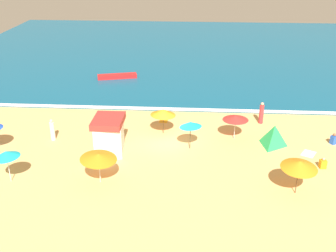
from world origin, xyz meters
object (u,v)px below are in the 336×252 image
beach_umbrella_5 (6,154)px  beachgoer_6 (323,164)px  beach_umbrella_6 (190,124)px  beachgoer_0 (52,130)px  small_boat_0 (117,76)px  beach_umbrella_4 (236,118)px  beachgoer_3 (334,139)px  beach_umbrella_7 (163,112)px  lifeguard_cabana (109,135)px  beachgoer_2 (261,113)px  beachgoer_1 (100,125)px  beach_tent (274,135)px  beach_umbrella_1 (98,157)px  beach_umbrella_2 (299,165)px

beach_umbrella_5 → beachgoer_6: (20.19, 3.02, -1.61)m
beach_umbrella_5 → beach_umbrella_6: 12.41m
beachgoer_0 → small_boat_0: (2.19, 15.21, -0.48)m
beach_umbrella_4 → beachgoer_3: bearing=-3.3°
beach_umbrella_4 → beach_umbrella_7: size_ratio=1.19×
beach_umbrella_7 → beachgoer_0: size_ratio=1.29×
beachgoer_3 → small_boat_0: bearing=142.7°
lifeguard_cabana → beachgoer_2: bearing=26.5°
beach_umbrella_6 → beachgoer_3: size_ratio=2.65×
beachgoer_1 → beachgoer_3: (17.82, -0.50, -0.46)m
beachgoer_0 → beach_umbrella_4: bearing=4.6°
beach_umbrella_7 → beach_tent: (8.41, -1.27, -1.04)m
lifeguard_cabana → beach_umbrella_1: lifeguard_cabana is taller
beach_umbrella_1 → beachgoer_1: (-1.52, 6.87, -0.98)m
beachgoer_1 → beachgoer_6: beachgoer_1 is taller
beach_umbrella_5 → beach_umbrella_6: (11.25, 5.23, 0.00)m
beachgoer_0 → beachgoer_2: (16.31, 4.21, 0.07)m
lifeguard_cabana → beach_tent: size_ratio=0.97×
beachgoer_2 → small_boat_0: size_ratio=0.42×
beachgoer_6 → beach_umbrella_2: bearing=-128.1°
lifeguard_cabana → beachgoer_6: bearing=-5.4°
beach_umbrella_1 → beach_umbrella_5: (-5.67, -0.32, 0.12)m
beachgoer_3 → beach_tent: bearing=-176.8°
beach_tent → beachgoer_1: size_ratio=1.53×
beach_umbrella_5 → beach_umbrella_6: bearing=24.9°
beachgoer_3 → beachgoer_0: bearing=-178.1°
beach_umbrella_1 → beachgoer_6: size_ratio=4.05×
beach_umbrella_7 → beachgoer_1: beach_umbrella_7 is taller
beach_umbrella_1 → beachgoer_3: size_ratio=3.71×
beach_umbrella_4 → small_boat_0: beach_umbrella_4 is taller
beach_umbrella_4 → small_boat_0: (-11.67, 14.08, -1.43)m
beach_umbrella_6 → beachgoer_0: (-10.48, 0.75, -1.13)m
beach_umbrella_7 → small_boat_0: size_ratio=0.50×
beachgoer_2 → beachgoer_3: bearing=-35.6°
beach_umbrella_1 → lifeguard_cabana: bearing=92.6°
beach_umbrella_5 → beachgoer_2: (17.08, 10.20, -1.06)m
beach_umbrella_7 → beachgoer_2: bearing=17.2°
beach_umbrella_4 → beach_umbrella_5: size_ratio=1.17×
small_boat_0 → beachgoer_6: bearing=-46.5°
beach_umbrella_5 → beach_umbrella_7: bearing=40.3°
beach_umbrella_2 → beach_umbrella_7: size_ratio=1.10×
beach_umbrella_4 → beachgoer_2: size_ratio=1.41×
beach_umbrella_4 → beach_tent: size_ratio=0.95×
beach_umbrella_5 → beachgoer_1: 8.38m
beachgoer_3 → beach_umbrella_6: bearing=-172.3°
beach_umbrella_5 → beachgoer_0: (0.77, 5.99, -1.13)m
beach_umbrella_4 → beachgoer_0: bearing=-175.4°
beach_tent → small_boat_0: beach_tent is taller
beach_umbrella_6 → beachgoer_1: (-7.09, 1.95, -1.10)m
lifeguard_cabana → beachgoer_1: bearing=115.6°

